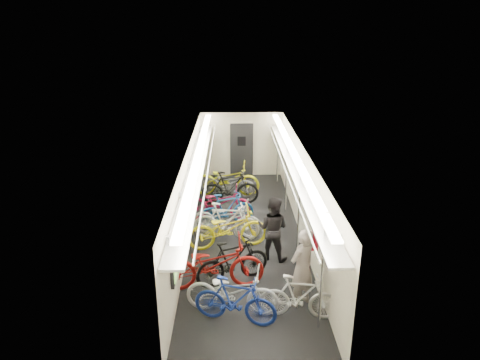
{
  "coord_description": "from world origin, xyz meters",
  "views": [
    {
      "loc": [
        -0.36,
        -10.41,
        5.38
      ],
      "look_at": [
        -0.13,
        1.25,
        1.15
      ],
      "focal_mm": 32.0,
      "sensor_mm": 36.0,
      "label": 1
    }
  ],
  "objects_px": {
    "passenger_mid": "(273,228)",
    "backpack": "(311,241)",
    "bicycle_0": "(232,291)",
    "bicycle_1": "(235,300)",
    "passenger_near": "(302,268)"
  },
  "relations": [
    {
      "from": "backpack",
      "to": "bicycle_1",
      "type": "bearing_deg",
      "value": -147.2
    },
    {
      "from": "passenger_near",
      "to": "passenger_mid",
      "type": "height_order",
      "value": "passenger_near"
    },
    {
      "from": "bicycle_0",
      "to": "passenger_near",
      "type": "height_order",
      "value": "passenger_near"
    },
    {
      "from": "bicycle_1",
      "to": "passenger_mid",
      "type": "distance_m",
      "value": 2.6
    },
    {
      "from": "passenger_mid",
      "to": "backpack",
      "type": "height_order",
      "value": "passenger_mid"
    },
    {
      "from": "bicycle_1",
      "to": "passenger_near",
      "type": "xyz_separation_m",
      "value": [
        1.34,
        0.55,
        0.35
      ]
    },
    {
      "from": "bicycle_0",
      "to": "passenger_mid",
      "type": "distance_m",
      "value": 2.33
    },
    {
      "from": "bicycle_0",
      "to": "backpack",
      "type": "relative_size",
      "value": 4.86
    },
    {
      "from": "bicycle_0",
      "to": "passenger_mid",
      "type": "height_order",
      "value": "passenger_mid"
    },
    {
      "from": "bicycle_1",
      "to": "backpack",
      "type": "xyz_separation_m",
      "value": [
        1.55,
        0.85,
        0.79
      ]
    },
    {
      "from": "bicycle_0",
      "to": "passenger_near",
      "type": "relative_size",
      "value": 1.1
    },
    {
      "from": "passenger_mid",
      "to": "backpack",
      "type": "relative_size",
      "value": 4.2
    },
    {
      "from": "bicycle_0",
      "to": "backpack",
      "type": "bearing_deg",
      "value": -61.2
    },
    {
      "from": "bicycle_1",
      "to": "passenger_near",
      "type": "height_order",
      "value": "passenger_near"
    },
    {
      "from": "bicycle_0",
      "to": "bicycle_1",
      "type": "distance_m",
      "value": 0.32
    }
  ]
}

